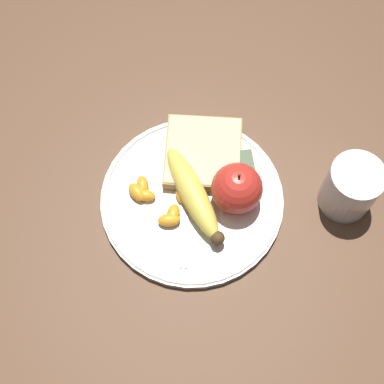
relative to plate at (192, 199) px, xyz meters
name	(u,v)px	position (x,y,z in m)	size (l,w,h in m)	color
ground_plane	(192,201)	(0.00, 0.00, -0.01)	(3.00, 3.00, 0.00)	brown
plate	(192,199)	(0.00, 0.00, 0.00)	(0.27, 0.27, 0.01)	silver
juice_glass	(350,188)	(0.03, 0.23, 0.03)	(0.08, 0.08, 0.09)	silver
apple	(237,188)	(0.01, 0.06, 0.04)	(0.07, 0.07, 0.08)	red
banana	(196,196)	(0.01, 0.00, 0.02)	(0.16, 0.08, 0.04)	#E0CC4C
bread_slice	(203,153)	(-0.07, 0.03, 0.02)	(0.14, 0.14, 0.02)	#AB8751
fork	(184,195)	(0.00, -0.01, 0.01)	(0.19, 0.04, 0.00)	#B2B2B7
jam_packet	(241,167)	(-0.04, 0.08, 0.01)	(0.05, 0.04, 0.02)	white
orange_segment_0	(137,192)	(-0.02, -0.08, 0.01)	(0.04, 0.03, 0.02)	orange
orange_segment_1	(173,214)	(0.03, -0.03, 0.01)	(0.04, 0.03, 0.02)	orange
orange_segment_2	(143,185)	(-0.03, -0.07, 0.01)	(0.03, 0.02, 0.02)	orange
orange_segment_3	(169,220)	(0.03, -0.04, 0.01)	(0.02, 0.03, 0.02)	orange
orange_segment_4	(183,195)	(0.00, -0.01, 0.01)	(0.04, 0.03, 0.02)	orange
orange_segment_5	(145,195)	(-0.01, -0.07, 0.01)	(0.03, 0.03, 0.02)	orange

